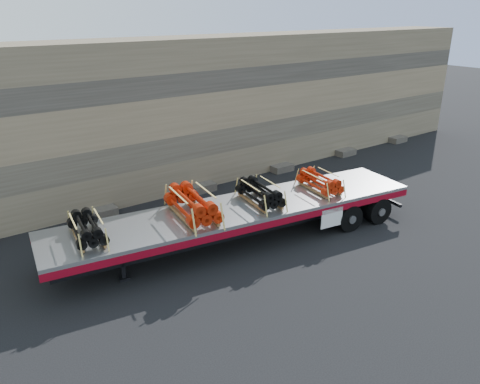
{
  "coord_description": "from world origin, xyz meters",
  "views": [
    {
      "loc": [
        -8.86,
        -13.39,
        8.31
      ],
      "look_at": [
        0.84,
        0.03,
        1.72
      ],
      "focal_mm": 35.0,
      "sensor_mm": 36.0,
      "label": 1
    }
  ],
  "objects": [
    {
      "name": "rock_wall",
      "position": [
        0.0,
        6.5,
        3.5
      ],
      "size": [
        44.0,
        3.0,
        7.0
      ],
      "primitive_type": "cube",
      "color": "#7A6B54",
      "rests_on": "ground"
    },
    {
      "name": "bundle_rear",
      "position": [
        4.0,
        -1.05,
        1.76
      ],
      "size": [
        1.22,
        2.03,
        0.68
      ],
      "primitive_type": null,
      "rotation": [
        0.0,
        0.0,
        -0.14
      ],
      "color": "#B02109",
      "rests_on": "trailer"
    },
    {
      "name": "bundle_front",
      "position": [
        -5.0,
        0.22,
        1.76
      ],
      "size": [
        1.21,
        2.03,
        0.68
      ],
      "primitive_type": null,
      "rotation": [
        0.0,
        0.0,
        -0.14
      ],
      "color": "black",
      "rests_on": "trailer"
    },
    {
      "name": "ground",
      "position": [
        0.0,
        0.0,
        0.0
      ],
      "size": [
        120.0,
        120.0,
        0.0
      ],
      "primitive_type": "plane",
      "color": "black",
      "rests_on": "ground"
    },
    {
      "name": "bundle_midfront",
      "position": [
        -1.43,
        -0.28,
        1.86
      ],
      "size": [
        1.58,
        2.64,
        0.88
      ],
      "primitive_type": null,
      "rotation": [
        0.0,
        0.0,
        -0.14
      ],
      "color": "#B02109",
      "rests_on": "trailer"
    },
    {
      "name": "trailer",
      "position": [
        0.4,
        -0.54,
        0.71
      ],
      "size": [
        14.44,
        4.69,
        1.42
      ],
      "primitive_type": null,
      "rotation": [
        0.0,
        0.0,
        -0.14
      ],
      "color": "#A5A8AD",
      "rests_on": "ground"
    },
    {
      "name": "bundle_midrear",
      "position": [
        1.27,
        -0.66,
        1.79
      ],
      "size": [
        1.31,
        2.18,
        0.73
      ],
      "primitive_type": null,
      "rotation": [
        0.0,
        0.0,
        -0.14
      ],
      "color": "black",
      "rests_on": "trailer"
    }
  ]
}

